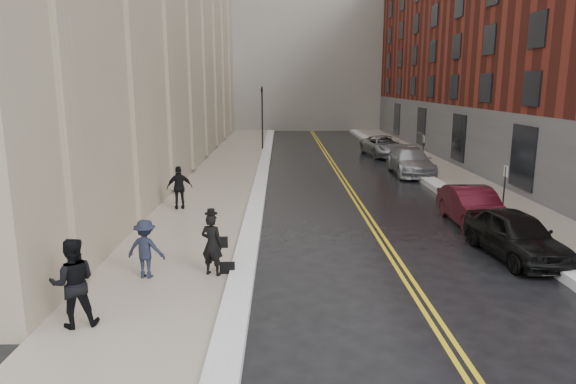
{
  "coord_description": "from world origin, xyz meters",
  "views": [
    {
      "loc": [
        -1.09,
        -12.08,
        5.43
      ],
      "look_at": [
        -0.84,
        6.01,
        1.6
      ],
      "focal_mm": 32.0,
      "sensor_mm": 36.0,
      "label": 1
    }
  ],
  "objects_px": {
    "car_black": "(516,235)",
    "pedestrian_c": "(180,188)",
    "car_silver_near": "(410,161)",
    "car_silver_far": "(384,146)",
    "car_maroon": "(473,207)",
    "pedestrian_main": "(212,244)",
    "pedestrian_b": "(146,249)",
    "pedestrian_a": "(73,283)"
  },
  "relations": [
    {
      "from": "car_silver_near",
      "to": "pedestrian_c",
      "type": "height_order",
      "value": "pedestrian_c"
    },
    {
      "from": "car_black",
      "to": "pedestrian_main",
      "type": "height_order",
      "value": "pedestrian_main"
    },
    {
      "from": "pedestrian_c",
      "to": "car_silver_near",
      "type": "bearing_deg",
      "value": -158.99
    },
    {
      "from": "car_silver_near",
      "to": "pedestrian_b",
      "type": "height_order",
      "value": "pedestrian_b"
    },
    {
      "from": "car_maroon",
      "to": "car_silver_near",
      "type": "distance_m",
      "value": 11.47
    },
    {
      "from": "car_maroon",
      "to": "car_silver_near",
      "type": "relative_size",
      "value": 0.82
    },
    {
      "from": "pedestrian_main",
      "to": "pedestrian_c",
      "type": "xyz_separation_m",
      "value": [
        -2.41,
        7.82,
        0.04
      ]
    },
    {
      "from": "pedestrian_a",
      "to": "pedestrian_b",
      "type": "relative_size",
      "value": 1.22
    },
    {
      "from": "pedestrian_main",
      "to": "pedestrian_b",
      "type": "height_order",
      "value": "pedestrian_main"
    },
    {
      "from": "car_black",
      "to": "car_maroon",
      "type": "distance_m",
      "value": 3.84
    },
    {
      "from": "car_silver_near",
      "to": "pedestrian_c",
      "type": "relative_size",
      "value": 2.94
    },
    {
      "from": "car_silver_far",
      "to": "pedestrian_a",
      "type": "distance_m",
      "value": 30.78
    },
    {
      "from": "car_black",
      "to": "pedestrian_c",
      "type": "bearing_deg",
      "value": 147.2
    },
    {
      "from": "car_maroon",
      "to": "pedestrian_c",
      "type": "relative_size",
      "value": 2.4
    },
    {
      "from": "car_maroon",
      "to": "pedestrian_main",
      "type": "distance_m",
      "value": 10.96
    },
    {
      "from": "car_silver_near",
      "to": "pedestrian_main",
      "type": "bearing_deg",
      "value": -118.89
    },
    {
      "from": "car_silver_far",
      "to": "car_silver_near",
      "type": "bearing_deg",
      "value": -97.3
    },
    {
      "from": "car_black",
      "to": "pedestrian_b",
      "type": "xyz_separation_m",
      "value": [
        -11.17,
        -1.94,
        0.22
      ]
    },
    {
      "from": "pedestrian_a",
      "to": "car_black",
      "type": "bearing_deg",
      "value": -176.11
    },
    {
      "from": "car_maroon",
      "to": "pedestrian_main",
      "type": "xyz_separation_m",
      "value": [
        -9.41,
        -5.62,
        0.3
      ]
    },
    {
      "from": "car_silver_near",
      "to": "car_silver_far",
      "type": "xyz_separation_m",
      "value": [
        0.0,
        7.99,
        -0.03
      ]
    },
    {
      "from": "car_maroon",
      "to": "pedestrian_main",
      "type": "bearing_deg",
      "value": -148.96
    },
    {
      "from": "pedestrian_b",
      "to": "pedestrian_c",
      "type": "xyz_separation_m",
      "value": [
        -0.6,
        7.98,
        0.1
      ]
    },
    {
      "from": "pedestrian_c",
      "to": "pedestrian_main",
      "type": "bearing_deg",
      "value": 90.99
    },
    {
      "from": "car_black",
      "to": "pedestrian_c",
      "type": "height_order",
      "value": "pedestrian_c"
    },
    {
      "from": "pedestrian_a",
      "to": "pedestrian_main",
      "type": "bearing_deg",
      "value": -148.75
    },
    {
      "from": "pedestrian_a",
      "to": "pedestrian_b",
      "type": "distance_m",
      "value": 3.03
    },
    {
      "from": "pedestrian_b",
      "to": "car_silver_near",
      "type": "bearing_deg",
      "value": -114.43
    },
    {
      "from": "car_silver_far",
      "to": "pedestrian_a",
      "type": "bearing_deg",
      "value": -121.18
    },
    {
      "from": "car_black",
      "to": "car_maroon",
      "type": "height_order",
      "value": "car_black"
    },
    {
      "from": "pedestrian_main",
      "to": "pedestrian_b",
      "type": "bearing_deg",
      "value": 25.76
    },
    {
      "from": "pedestrian_main",
      "to": "pedestrian_a",
      "type": "height_order",
      "value": "pedestrian_a"
    },
    {
      "from": "pedestrian_a",
      "to": "pedestrian_b",
      "type": "xyz_separation_m",
      "value": [
        0.83,
        2.91,
        -0.18
      ]
    },
    {
      "from": "pedestrian_a",
      "to": "car_silver_far",
      "type": "bearing_deg",
      "value": -132.0
    },
    {
      "from": "car_black",
      "to": "pedestrian_main",
      "type": "xyz_separation_m",
      "value": [
        -9.36,
        -1.78,
        0.29
      ]
    },
    {
      "from": "car_maroon",
      "to": "car_silver_near",
      "type": "height_order",
      "value": "car_silver_near"
    },
    {
      "from": "car_silver_far",
      "to": "pedestrian_a",
      "type": "xyz_separation_m",
      "value": [
        -12.46,
        -28.14,
        0.39
      ]
    },
    {
      "from": "pedestrian_b",
      "to": "pedestrian_a",
      "type": "bearing_deg",
      "value": 83.74
    },
    {
      "from": "pedestrian_c",
      "to": "car_black",
      "type": "bearing_deg",
      "value": 136.7
    },
    {
      "from": "car_maroon",
      "to": "pedestrian_b",
      "type": "bearing_deg",
      "value": -152.55
    },
    {
      "from": "car_maroon",
      "to": "pedestrian_a",
      "type": "height_order",
      "value": "pedestrian_a"
    },
    {
      "from": "pedestrian_main",
      "to": "car_black",
      "type": "bearing_deg",
      "value": -148.57
    }
  ]
}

